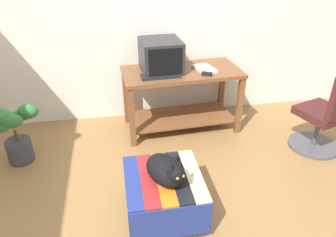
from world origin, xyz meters
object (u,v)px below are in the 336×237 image
at_px(book, 205,69).
at_px(ottoman_with_blanket, 164,196).
at_px(potted_plant, 16,133).
at_px(desk, 181,90).
at_px(tv_monitor, 161,56).
at_px(keyboard, 160,76).
at_px(cat, 166,170).
at_px(stapler, 207,74).
at_px(office_chair, 326,117).

height_order(book, ottoman_with_blanket, book).
distance_m(book, potted_plant, 2.02).
bearing_deg(potted_plant, desk, 12.65).
distance_m(desk, tv_monitor, 0.45).
xyz_separation_m(book, ottoman_with_blanket, (-0.67, -1.30, -0.54)).
xyz_separation_m(tv_monitor, keyboard, (-0.03, -0.19, -0.15)).
xyz_separation_m(ottoman_with_blanket, cat, (0.01, -0.05, 0.29)).
bearing_deg(desk, book, -10.62).
bearing_deg(cat, keyboard, 58.83).
height_order(tv_monitor, book, tv_monitor).
bearing_deg(desk, potted_plant, -170.76).
relative_size(keyboard, stapler, 3.64).
distance_m(keyboard, book, 0.52).
bearing_deg(potted_plant, keyboard, 9.02).
height_order(desk, cat, desk).
bearing_deg(desk, ottoman_with_blanket, -110.94).
distance_m(desk, cat, 1.44).
xyz_separation_m(keyboard, potted_plant, (-1.44, -0.23, -0.40)).
height_order(ottoman_with_blanket, office_chair, office_chair).
distance_m(tv_monitor, stapler, 0.53).
height_order(ottoman_with_blanket, potted_plant, potted_plant).
xyz_separation_m(desk, office_chair, (1.34, -0.72, -0.09)).
xyz_separation_m(potted_plant, office_chair, (3.04, -0.33, 0.07)).
bearing_deg(desk, cat, -109.90).
xyz_separation_m(book, potted_plant, (-1.95, -0.35, -0.40)).
relative_size(desk, cat, 2.82).
distance_m(book, office_chair, 1.33).
xyz_separation_m(cat, potted_plant, (-1.29, 1.00, -0.16)).
distance_m(keyboard, potted_plant, 1.52).
bearing_deg(book, ottoman_with_blanket, -130.35).
bearing_deg(keyboard, potted_plant, -173.98).
xyz_separation_m(keyboard, cat, (-0.15, -1.23, -0.24)).
distance_m(book, stapler, 0.17).
height_order(tv_monitor, ottoman_with_blanket, tv_monitor).
bearing_deg(tv_monitor, stapler, -30.68).
bearing_deg(tv_monitor, cat, -100.83).
bearing_deg(office_chair, tv_monitor, -43.78).
height_order(cat, office_chair, office_chair).
bearing_deg(tv_monitor, keyboard, -103.82).
distance_m(ottoman_with_blanket, office_chair, 1.88).
bearing_deg(keyboard, cat, -99.96).
relative_size(tv_monitor, book, 1.74).
height_order(desk, potted_plant, desk).
bearing_deg(keyboard, stapler, -8.07).
xyz_separation_m(keyboard, stapler, (0.48, -0.04, 0.01)).
height_order(book, stapler, stapler).
bearing_deg(cat, stapler, 37.66).
bearing_deg(book, keyboard, -179.66).
bearing_deg(keyboard, tv_monitor, 76.58).
bearing_deg(ottoman_with_blanket, book, 62.86).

